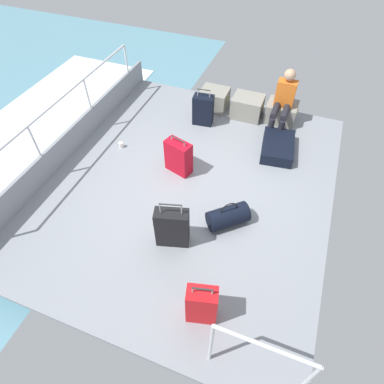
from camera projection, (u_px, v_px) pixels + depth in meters
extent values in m
cube|color=gray|center=(189.00, 184.00, 5.25)|extent=(4.40, 5.20, 0.06)
cube|color=gray|center=(72.00, 140.00, 5.58)|extent=(0.06, 5.20, 0.45)
cylinder|color=silver|center=(40.00, 153.00, 4.95)|extent=(0.04, 0.04, 1.00)
cylinder|color=silver|center=(90.00, 105.00, 5.81)|extent=(0.04, 0.04, 1.00)
cylinder|color=silver|center=(128.00, 70.00, 6.68)|extent=(0.04, 0.04, 1.00)
cylinder|color=silver|center=(58.00, 101.00, 5.01)|extent=(0.04, 4.16, 0.04)
cylinder|color=silver|center=(306.00, 382.00, 2.92)|extent=(0.04, 0.04, 0.95)
cylinder|color=silver|center=(211.00, 344.00, 3.14)|extent=(0.04, 0.04, 0.95)
cylinder|color=silver|center=(265.00, 346.00, 2.67)|extent=(0.90, 0.04, 0.04)
cube|color=white|center=(18.00, 146.00, 6.35)|extent=(2.40, 7.28, 0.01)
cube|color=gray|center=(214.00, 99.00, 6.49)|extent=(0.53, 0.46, 0.40)
torus|color=tan|center=(201.00, 93.00, 6.49)|extent=(0.02, 0.12, 0.12)
torus|color=tan|center=(228.00, 98.00, 6.36)|extent=(0.02, 0.12, 0.12)
cube|color=gray|center=(247.00, 107.00, 6.30)|extent=(0.57, 0.47, 0.41)
torus|color=tan|center=(233.00, 100.00, 6.31)|extent=(0.02, 0.12, 0.12)
torus|color=tan|center=(263.00, 106.00, 6.17)|extent=(0.02, 0.12, 0.12)
cube|color=gray|center=(281.00, 112.00, 6.22)|extent=(0.56, 0.47, 0.37)
torus|color=tan|center=(267.00, 106.00, 6.23)|extent=(0.02, 0.12, 0.12)
torus|color=tan|center=(297.00, 112.00, 6.09)|extent=(0.02, 0.12, 0.12)
cube|color=orange|center=(286.00, 93.00, 5.87)|extent=(0.34, 0.20, 0.48)
sphere|color=tan|center=(290.00, 75.00, 5.60)|extent=(0.20, 0.20, 0.20)
cylinder|color=black|center=(285.00, 113.00, 5.81)|extent=(0.12, 0.40, 0.12)
cylinder|color=black|center=(281.00, 129.00, 5.85)|extent=(0.11, 0.11, 0.37)
cylinder|color=black|center=(275.00, 111.00, 5.85)|extent=(0.12, 0.40, 0.12)
cylinder|color=black|center=(271.00, 127.00, 5.90)|extent=(0.11, 0.11, 0.37)
cube|color=#B70C1E|center=(179.00, 157.00, 5.21)|extent=(0.47, 0.33, 0.57)
cylinder|color=#A5A8AD|center=(171.00, 138.00, 5.02)|extent=(0.02, 0.02, 0.08)
cylinder|color=#A5A8AD|center=(184.00, 144.00, 4.91)|extent=(0.02, 0.02, 0.08)
cylinder|color=#2D2D2D|center=(178.00, 139.00, 4.94)|extent=(0.27, 0.10, 0.02)
cube|color=white|center=(183.00, 147.00, 5.17)|extent=(0.05, 0.02, 0.08)
cube|color=black|center=(172.00, 228.00, 4.25)|extent=(0.48, 0.31, 0.62)
cylinder|color=#A5A8AD|center=(160.00, 208.00, 3.97)|extent=(0.02, 0.02, 0.16)
cylinder|color=#A5A8AD|center=(181.00, 210.00, 3.95)|extent=(0.02, 0.02, 0.16)
cylinder|color=#2D2D2D|center=(170.00, 205.00, 3.90)|extent=(0.28, 0.10, 0.02)
cube|color=white|center=(173.00, 219.00, 4.29)|extent=(0.05, 0.02, 0.08)
cube|color=red|center=(202.00, 305.00, 3.58)|extent=(0.38, 0.28, 0.59)
cylinder|color=#A5A8AD|center=(193.00, 290.00, 3.33)|extent=(0.02, 0.02, 0.09)
cylinder|color=#A5A8AD|center=(212.00, 292.00, 3.32)|extent=(0.02, 0.02, 0.09)
cylinder|color=#2D2D2D|center=(203.00, 289.00, 3.29)|extent=(0.22, 0.07, 0.02)
cube|color=white|center=(203.00, 288.00, 3.51)|extent=(0.05, 0.02, 0.08)
cube|color=black|center=(203.00, 110.00, 6.08)|extent=(0.40, 0.27, 0.57)
cylinder|color=#A5A8AD|center=(198.00, 92.00, 5.84)|extent=(0.02, 0.02, 0.13)
cylinder|color=#A5A8AD|center=(210.00, 94.00, 5.80)|extent=(0.02, 0.02, 0.13)
cylinder|color=#2D2D2D|center=(204.00, 90.00, 5.77)|extent=(0.24, 0.05, 0.02)
cube|color=green|center=(205.00, 102.00, 6.08)|extent=(0.05, 0.01, 0.08)
cube|color=black|center=(278.00, 147.00, 5.66)|extent=(0.63, 0.88, 0.21)
cube|color=white|center=(279.00, 131.00, 5.91)|extent=(0.05, 0.01, 0.08)
cylinder|color=black|center=(228.00, 217.00, 4.58)|extent=(0.63, 0.61, 0.30)
torus|color=black|center=(229.00, 209.00, 4.46)|extent=(0.20, 0.18, 0.25)
cylinder|color=white|center=(121.00, 145.00, 5.77)|extent=(0.08, 0.08, 0.10)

